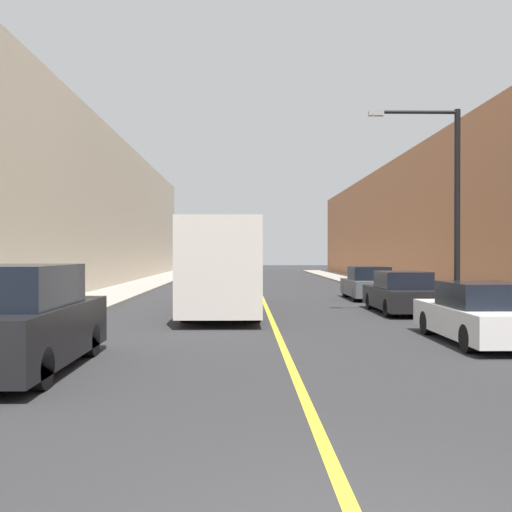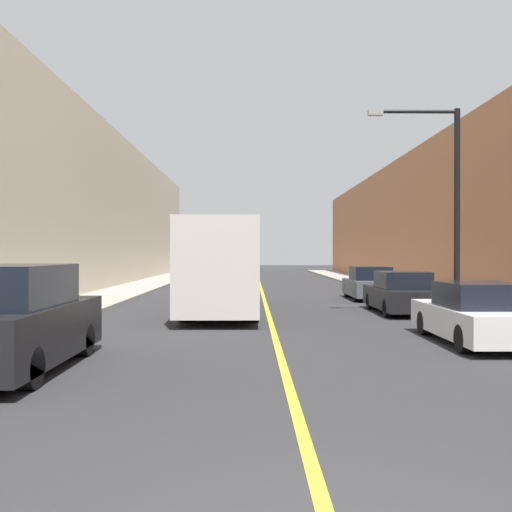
% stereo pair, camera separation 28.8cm
% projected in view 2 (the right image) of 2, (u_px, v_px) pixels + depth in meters
% --- Properties ---
extents(sidewalk_left, '(2.96, 72.00, 0.11)m').
position_uv_depth(sidewalk_left, '(130.00, 290.00, 34.20)').
color(sidewalk_left, '#9E998E').
rests_on(sidewalk_left, ground).
extents(sidewalk_right, '(2.96, 72.00, 0.11)m').
position_uv_depth(sidewalk_right, '(393.00, 289.00, 34.33)').
color(sidewalk_right, '#9E998E').
rests_on(sidewalk_right, ground).
extents(building_row_left, '(4.00, 72.00, 9.82)m').
position_uv_depth(building_row_left, '(69.00, 205.00, 34.15)').
color(building_row_left, beige).
rests_on(building_row_left, ground).
extents(building_row_right, '(4.00, 72.00, 8.34)m').
position_uv_depth(building_row_right, '(453.00, 218.00, 34.34)').
color(building_row_right, '#B2724C').
rests_on(building_row_right, ground).
extents(road_center_line, '(0.16, 72.00, 0.01)m').
position_uv_depth(road_center_line, '(262.00, 290.00, 34.27)').
color(road_center_line, gold).
rests_on(road_center_line, ground).
extents(bus, '(2.50, 10.94, 3.23)m').
position_uv_depth(bus, '(224.00, 265.00, 22.05)').
color(bus, silver).
rests_on(bus, ground).
extents(parked_suv_left, '(1.96, 4.97, 1.94)m').
position_uv_depth(parked_suv_left, '(13.00, 322.00, 10.88)').
color(parked_suv_left, black).
rests_on(parked_suv_left, ground).
extents(car_right_near, '(1.84, 4.68, 1.46)m').
position_uv_depth(car_right_near, '(476.00, 316.00, 14.22)').
color(car_right_near, silver).
rests_on(car_right_near, ground).
extents(car_right_mid, '(1.84, 4.67, 1.50)m').
position_uv_depth(car_right_mid, '(401.00, 294.00, 21.38)').
color(car_right_mid, black).
rests_on(car_right_mid, ground).
extents(car_right_far, '(1.89, 4.20, 1.53)m').
position_uv_depth(car_right_far, '(370.00, 285.00, 27.64)').
color(car_right_far, '#51565B').
rests_on(car_right_far, ground).
extents(street_lamp_right, '(3.12, 0.24, 6.91)m').
position_uv_depth(street_lamp_right, '(447.00, 194.00, 20.19)').
color(street_lamp_right, black).
rests_on(street_lamp_right, sidewalk_right).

